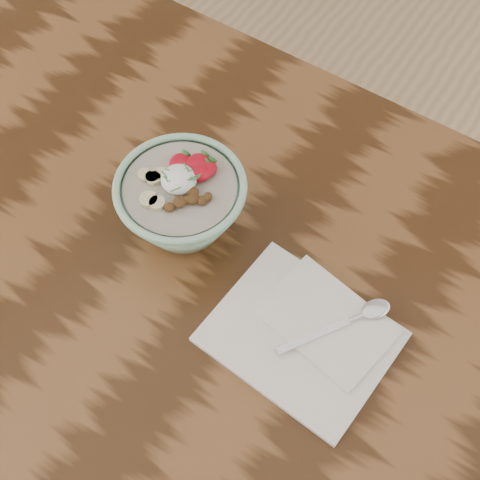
% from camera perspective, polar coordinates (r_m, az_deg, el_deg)
% --- Properties ---
extents(table, '(1.60, 0.90, 0.75)m').
position_cam_1_polar(table, '(1.02, -1.11, -6.94)').
color(table, '#361E0D').
rests_on(table, ground).
extents(breakfast_bowl, '(0.18, 0.18, 0.12)m').
position_cam_1_polar(breakfast_bowl, '(0.94, -4.96, 3.29)').
color(breakfast_bowl, '#91C3A1').
rests_on(breakfast_bowl, table).
extents(napkin, '(0.25, 0.21, 0.01)m').
position_cam_1_polar(napkin, '(0.91, 5.67, -7.94)').
color(napkin, white).
rests_on(napkin, table).
extents(spoon, '(0.11, 0.15, 0.01)m').
position_cam_1_polar(spoon, '(0.92, 10.22, -6.38)').
color(spoon, silver).
rests_on(spoon, napkin).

